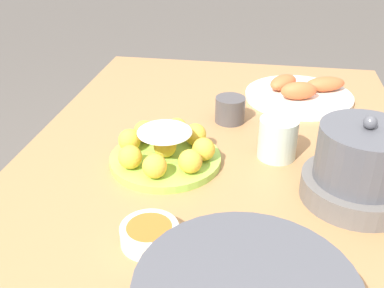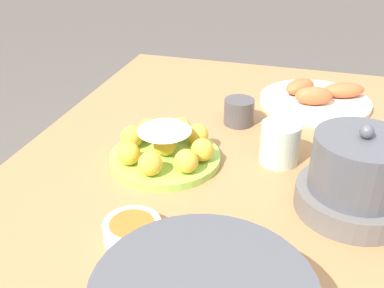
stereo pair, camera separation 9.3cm
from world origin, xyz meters
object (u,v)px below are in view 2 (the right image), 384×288
at_px(cup_near, 239,112).
at_px(warming_pot, 357,178).
at_px(cup_far, 280,143).
at_px(sauce_bowl, 132,230).
at_px(cake_plate, 165,148).
at_px(seafood_platter, 317,98).
at_px(dining_table, 217,200).

distance_m(cup_near, warming_pot, 0.39).
relative_size(cup_far, warming_pot, 0.44).
bearing_deg(sauce_bowl, cake_plate, -173.36).
bearing_deg(sauce_bowl, cup_far, 147.25).
height_order(seafood_platter, cup_far, cup_far).
bearing_deg(cake_plate, sauce_bowl, 6.64).
bearing_deg(warming_pot, cup_near, -137.46).
xyz_separation_m(seafood_platter, warming_pot, (0.46, 0.08, 0.05)).
bearing_deg(cup_far, cup_near, -143.45).
xyz_separation_m(sauce_bowl, seafood_platter, (-0.64, 0.26, -0.00)).
bearing_deg(cup_far, seafood_platter, 169.25).
xyz_separation_m(cup_near, warming_pot, (0.28, 0.26, 0.03)).
distance_m(seafood_platter, cup_far, 0.34).
bearing_deg(warming_pot, cake_plate, -99.85).
xyz_separation_m(sauce_bowl, cup_near, (-0.47, 0.09, 0.01)).
distance_m(cake_plate, cup_near, 0.25).
height_order(cup_near, cup_far, cup_far).
height_order(dining_table, seafood_platter, seafood_platter).
distance_m(cake_plate, warming_pot, 0.38).
height_order(sauce_bowl, cup_near, cup_near).
distance_m(cake_plate, sauce_bowl, 0.25).
bearing_deg(cake_plate, seafood_platter, 143.49).
height_order(sauce_bowl, warming_pot, warming_pot).
height_order(dining_table, cup_far, cup_far).
xyz_separation_m(cake_plate, cup_near, (-0.22, 0.11, 0.00)).
xyz_separation_m(sauce_bowl, cup_far, (-0.31, 0.20, 0.03)).
bearing_deg(seafood_platter, cake_plate, -36.51).
xyz_separation_m(dining_table, cup_near, (-0.18, 0.01, 0.14)).
bearing_deg(cup_far, sauce_bowl, -32.75).
bearing_deg(cake_plate, dining_table, 107.45).
bearing_deg(seafood_platter, cup_near, -45.27).
relative_size(cake_plate, warming_pot, 1.15).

